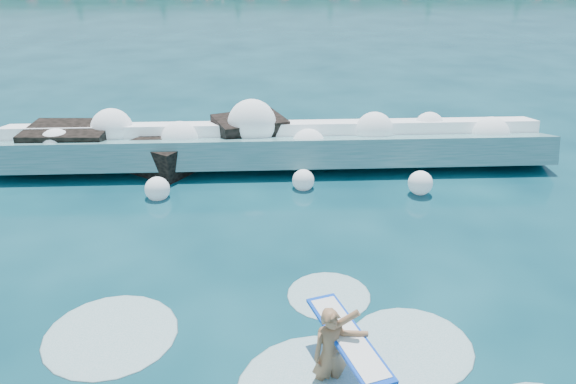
# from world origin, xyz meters

# --- Properties ---
(ground) EXTENTS (200.00, 200.00, 0.00)m
(ground) POSITION_xyz_m (0.00, 0.00, 0.00)
(ground) COLOR #072F3D
(ground) RESTS_ON ground
(breaking_wave) EXTENTS (17.29, 2.73, 1.49)m
(breaking_wave) POSITION_xyz_m (1.26, 6.91, 0.52)
(breaking_wave) COLOR teal
(breaking_wave) RESTS_ON ground
(rock_cluster) EXTENTS (8.34, 3.55, 1.50)m
(rock_cluster) POSITION_xyz_m (-2.56, 7.15, 0.48)
(rock_cluster) COLOR black
(rock_cluster) RESTS_ON ground
(surfer_with_board) EXTENTS (1.22, 2.89, 1.69)m
(surfer_with_board) POSITION_xyz_m (2.02, -2.85, 0.62)
(surfer_with_board) COLOR #9C6B49
(surfer_with_board) RESTS_ON ground
(wave_spray) EXTENTS (14.78, 4.21, 2.07)m
(wave_spray) POSITION_xyz_m (1.03, 6.89, 0.92)
(wave_spray) COLOR white
(wave_spray) RESTS_ON ground
(surf_foam) EXTENTS (9.22, 5.55, 0.14)m
(surf_foam) POSITION_xyz_m (1.21, -2.63, 0.00)
(surf_foam) COLOR silver
(surf_foam) RESTS_ON ground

